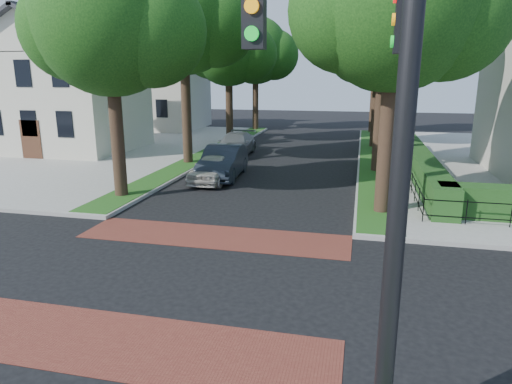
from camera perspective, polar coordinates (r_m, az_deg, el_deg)
ground at (r=12.59m, az=-9.80°, el=-10.38°), size 120.00×120.00×0.00m
sidewalk_nw at (r=38.43m, az=-26.10°, el=5.21°), size 30.00×30.00×0.15m
crosswalk_far at (r=15.36m, az=-5.21°, el=-5.57°), size 9.00×2.20×0.01m
crosswalk_near at (r=10.08m, az=-17.11°, el=-17.55°), size 9.00×2.20×0.01m
grass_strip_ne at (r=30.04m, az=14.39°, el=4.21°), size 1.60×29.80×0.02m
grass_strip_nw at (r=31.65m, az=-5.60°, el=5.09°), size 1.60×29.80×0.02m
tree_right_near at (r=17.93m, az=17.36°, el=21.45°), size 7.75×6.67×10.66m
tree_right_mid at (r=25.92m, az=16.18°, el=19.95°), size 8.25×7.09×11.22m
tree_right_far at (r=34.78m, az=15.30°, el=16.65°), size 7.25×6.23×9.74m
tree_right_back at (r=43.79m, az=14.94°, el=16.58°), size 7.50×6.45×10.20m
tree_left_near at (r=20.45m, az=-17.33°, el=19.48°), size 7.50×6.45×10.20m
tree_left_mid at (r=27.78m, az=-8.71°, el=20.66°), size 8.00×6.88×11.48m
tree_left_far at (r=36.17m, az=-3.21°, el=17.35°), size 7.00×6.02×9.86m
tree_left_back at (r=44.91m, az=0.14°, el=17.16°), size 7.75×6.66×10.44m
hedge_main_road at (r=26.08m, az=19.68°, el=3.64°), size 1.00×18.00×1.20m
fence_main_road at (r=26.02m, az=17.91°, el=3.43°), size 0.06×18.00×0.90m
house_left_near at (r=34.86m, az=-22.79°, el=12.98°), size 10.00×9.00×10.14m
house_left_far at (r=47.00m, az=-12.67°, el=13.81°), size 10.00×9.00×10.14m
traffic_signal at (r=6.12m, az=15.96°, el=8.93°), size 2.17×2.00×8.00m
parked_car_front at (r=23.12m, az=-5.22°, el=3.07°), size 1.87×4.29×1.44m
parked_car_middle at (r=23.94m, az=-4.16°, el=3.78°), size 2.13×5.22×1.68m
parked_car_rear at (r=30.80m, az=-2.58°, el=5.99°), size 2.23×5.19×1.49m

